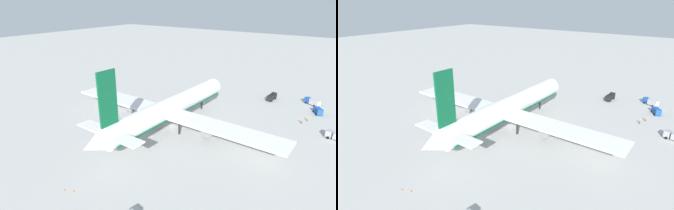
% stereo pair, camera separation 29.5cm
% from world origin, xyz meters
% --- Properties ---
extents(ground_plane, '(600.00, 600.00, 0.00)m').
position_xyz_m(ground_plane, '(0.00, 0.00, 0.00)').
color(ground_plane, '#B2B2AD').
extents(airliner, '(72.79, 82.36, 26.25)m').
position_xyz_m(airliner, '(-1.26, -0.01, 7.45)').
color(airliner, white).
rests_on(airliner, ground).
extents(service_truck_0, '(3.65, 6.39, 2.58)m').
position_xyz_m(service_truck_0, '(23.19, -49.11, 1.42)').
color(service_truck_0, '#999EA5').
rests_on(service_truck_0, ground).
extents(service_truck_1, '(5.43, 6.89, 2.78)m').
position_xyz_m(service_truck_1, '(52.93, -37.03, 1.55)').
color(service_truck_1, '#194CA5').
rests_on(service_truck_1, ground).
extents(service_truck_2, '(6.94, 2.88, 2.83)m').
position_xyz_m(service_truck_2, '(48.98, -20.95, 1.54)').
color(service_truck_2, black).
rests_on(service_truck_2, ground).
extents(service_truck_3, '(5.38, 4.19, 2.72)m').
position_xyz_m(service_truck_3, '(43.26, -40.72, 1.45)').
color(service_truck_3, '#194CA5').
rests_on(service_truck_3, ground).
extents(ground_worker_0, '(0.56, 0.56, 1.70)m').
position_xyz_m(ground_worker_0, '(33.59, -38.68, 0.86)').
color(ground_worker_0, '#3F3F47').
rests_on(ground_worker_0, ground).
extents(ground_worker_2, '(0.43, 0.43, 1.76)m').
position_xyz_m(ground_worker_2, '(29.99, -37.43, 0.90)').
color(ground_worker_2, navy).
rests_on(ground_worker_2, ground).
extents(traffic_cone_0, '(0.36, 0.36, 0.55)m').
position_xyz_m(traffic_cone_0, '(-43.01, -1.64, 0.28)').
color(traffic_cone_0, orange).
rests_on(traffic_cone_0, ground).
extents(traffic_cone_1, '(0.36, 0.36, 0.55)m').
position_xyz_m(traffic_cone_1, '(-43.92, 0.60, 0.28)').
color(traffic_cone_1, orange).
rests_on(traffic_cone_1, ground).
extents(traffic_cone_2, '(0.36, 0.36, 0.55)m').
position_xyz_m(traffic_cone_2, '(18.37, 37.08, 0.28)').
color(traffic_cone_2, orange).
rests_on(traffic_cone_2, ground).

